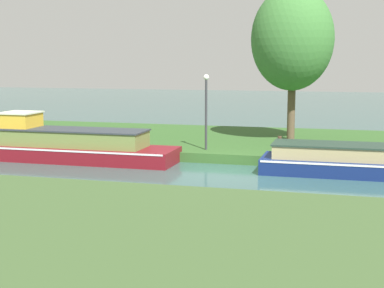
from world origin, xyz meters
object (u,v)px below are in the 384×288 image
(lamp_post, at_px, (206,103))
(mooring_post_near, at_px, (279,146))
(navy_barge, at_px, (355,161))
(willow_tree_left, at_px, (292,39))
(maroon_narrowboat, at_px, (56,146))

(lamp_post, xyz_separation_m, mooring_post_near, (3.20, -0.69, -1.60))
(lamp_post, relative_size, mooring_post_near, 4.10)
(navy_barge, xyz_separation_m, willow_tree_left, (-2.90, 5.62, 4.66))
(lamp_post, bearing_deg, willow_tree_left, 49.75)
(lamp_post, bearing_deg, maroon_narrowboat, -163.21)
(navy_barge, relative_size, willow_tree_left, 0.95)
(navy_barge, relative_size, maroon_narrowboat, 0.62)
(navy_barge, bearing_deg, willow_tree_left, 117.29)
(maroon_narrowboat, distance_m, willow_tree_left, 11.80)
(maroon_narrowboat, bearing_deg, navy_barge, 0.00)
(maroon_narrowboat, bearing_deg, willow_tree_left, 31.10)
(willow_tree_left, bearing_deg, navy_barge, -62.71)
(maroon_narrowboat, xyz_separation_m, willow_tree_left, (9.32, 5.62, 4.56))
(maroon_narrowboat, xyz_separation_m, lamp_post, (6.13, 1.85, 1.79))
(maroon_narrowboat, relative_size, willow_tree_left, 1.53)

